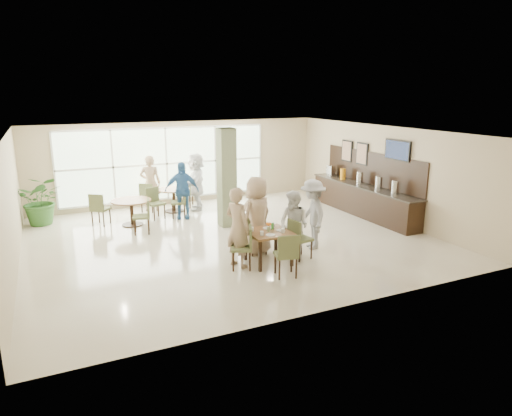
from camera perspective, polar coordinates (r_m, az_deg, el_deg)
name	(u,v)px	position (r m, az deg, el deg)	size (l,w,h in m)	color
ground	(230,239)	(12.09, -3.27, -3.86)	(10.00, 10.00, 0.00)	beige
room_shell	(229,175)	(11.67, -3.39, 4.10)	(10.00, 10.00, 10.00)	white
window_bank	(167,164)	(15.77, -11.11, 5.45)	(7.00, 0.04, 7.00)	silver
column	(227,178)	(12.96, -3.69, 3.78)	(0.45, 0.45, 2.80)	#6C7753
main_table	(268,235)	(10.22, 1.57, -3.44)	(0.93, 0.93, 0.75)	brown
round_table_left	(131,206)	(13.63, -15.32, 0.29)	(1.14, 1.14, 0.75)	brown
round_table_right	(174,194)	(14.90, -10.26, 1.69)	(1.05, 1.05, 0.75)	brown
chairs_main_table	(271,243)	(10.25, 1.89, -4.45)	(2.04, 2.02, 0.95)	brown
chairs_table_left	(133,209)	(13.61, -15.15, -0.18)	(2.20, 1.90, 0.95)	brown
chairs_table_right	(173,197)	(14.89, -10.34, 1.34)	(2.02, 1.70, 0.95)	brown
tabletop_clutter	(270,229)	(10.17, 1.70, -2.62)	(0.74, 0.70, 0.21)	white
buffet_counter	(363,197)	(14.66, 13.24, 1.29)	(0.64, 4.70, 1.95)	black
wall_tv	(397,150)	(13.71, 17.27, 6.92)	(0.06, 1.00, 0.58)	black
framed_art_a	(362,154)	(14.97, 13.11, 6.62)	(0.05, 0.55, 0.70)	black
framed_art_b	(347,151)	(15.60, 11.30, 7.02)	(0.05, 0.55, 0.70)	black
potted_plant	(41,200)	(14.59, -25.26, 0.89)	(1.30, 1.30, 1.44)	#326628
teen_left	(238,227)	(9.97, -2.29, -2.43)	(0.66, 0.43, 1.80)	tan
teen_far	(257,216)	(10.74, 0.12, -0.97)	(0.92, 0.50, 1.87)	tan
teen_right	(294,225)	(10.53, 4.75, -2.15)	(0.77, 0.60, 1.59)	white
teen_standing	(312,214)	(11.24, 7.07, -0.77)	(1.12, 0.64, 1.73)	#9B9B9E
adult_a	(182,190)	(13.98, -9.25, 2.19)	(1.02, 0.58, 1.74)	teal
adult_b	(196,181)	(15.01, -7.49, 3.31)	(1.72, 0.74, 1.85)	white
adult_standing	(150,183)	(15.05, -13.06, 3.03)	(0.66, 0.44, 1.82)	tan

